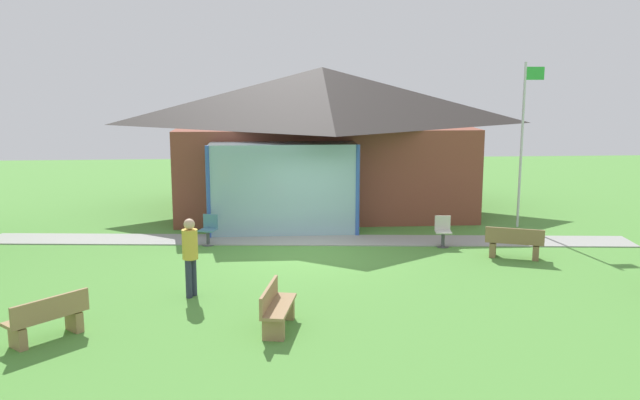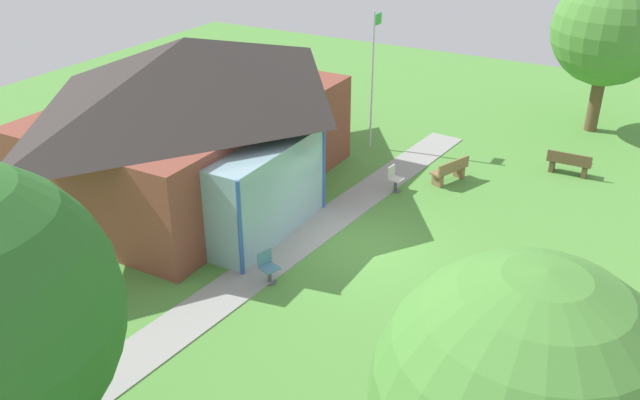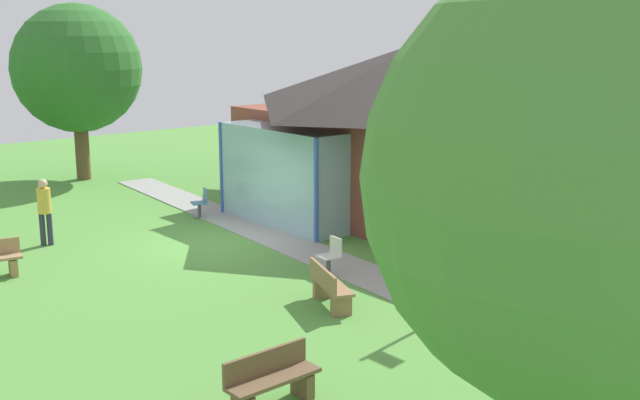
# 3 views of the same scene
# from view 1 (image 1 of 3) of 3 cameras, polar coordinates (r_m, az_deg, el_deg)

# --- Properties ---
(ground_plane) EXTENTS (44.00, 44.00, 0.00)m
(ground_plane) POSITION_cam_1_polar(r_m,az_deg,el_deg) (18.52, -0.73, -4.52)
(ground_plane) COLOR #54933D
(pavilion) EXTENTS (10.85, 8.33, 5.07)m
(pavilion) POSITION_cam_1_polar(r_m,az_deg,el_deg) (24.35, 0.07, 5.35)
(pavilion) COLOR brown
(pavilion) RESTS_ON ground_plane
(footpath) EXTENTS (18.83, 2.98, 0.03)m
(footpath) POSITION_cam_1_polar(r_m,az_deg,el_deg) (19.97, -0.98, -3.38)
(footpath) COLOR #999993
(footpath) RESTS_ON ground_plane
(flagpole) EXTENTS (0.64, 0.08, 5.19)m
(flagpole) POSITION_cam_1_polar(r_m,az_deg,el_deg) (22.27, 16.67, 5.08)
(flagpole) COLOR silver
(flagpole) RESTS_ON ground_plane
(bench_front_center) EXTENTS (0.72, 1.56, 0.84)m
(bench_front_center) POSITION_cam_1_polar(r_m,az_deg,el_deg) (13.09, -3.69, -9.09)
(bench_front_center) COLOR #9E7A51
(bench_front_center) RESTS_ON ground_plane
(bench_front_left) EXTENTS (1.35, 1.40, 0.84)m
(bench_front_left) POSITION_cam_1_polar(r_m,az_deg,el_deg) (13.48, -21.88, -9.25)
(bench_front_left) COLOR #9E7A51
(bench_front_left) RESTS_ON ground_plane
(bench_mid_right) EXTENTS (1.56, 0.96, 0.84)m
(bench_mid_right) POSITION_cam_1_polar(r_m,az_deg,el_deg) (18.68, 15.99, -3.53)
(bench_mid_right) COLOR olive
(bench_mid_right) RESTS_ON ground_plane
(patio_chair_west) EXTENTS (0.56, 0.56, 0.86)m
(patio_chair_west) POSITION_cam_1_polar(r_m,az_deg,el_deg) (19.66, -9.31, -2.54)
(patio_chair_west) COLOR teal
(patio_chair_west) RESTS_ON ground_plane
(patio_chair_lawn_spare) EXTENTS (0.49, 0.49, 0.86)m
(patio_chair_lawn_spare) POSITION_cam_1_polar(r_m,az_deg,el_deg) (19.52, 10.27, -2.66)
(patio_chair_lawn_spare) COLOR beige
(patio_chair_lawn_spare) RESTS_ON ground_plane
(visitor_strolling_lawn) EXTENTS (0.34, 0.34, 1.74)m
(visitor_strolling_lawn) POSITION_cam_1_polar(r_m,az_deg,el_deg) (15.00, -10.84, -4.24)
(visitor_strolling_lawn) COLOR #2D3347
(visitor_strolling_lawn) RESTS_ON ground_plane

